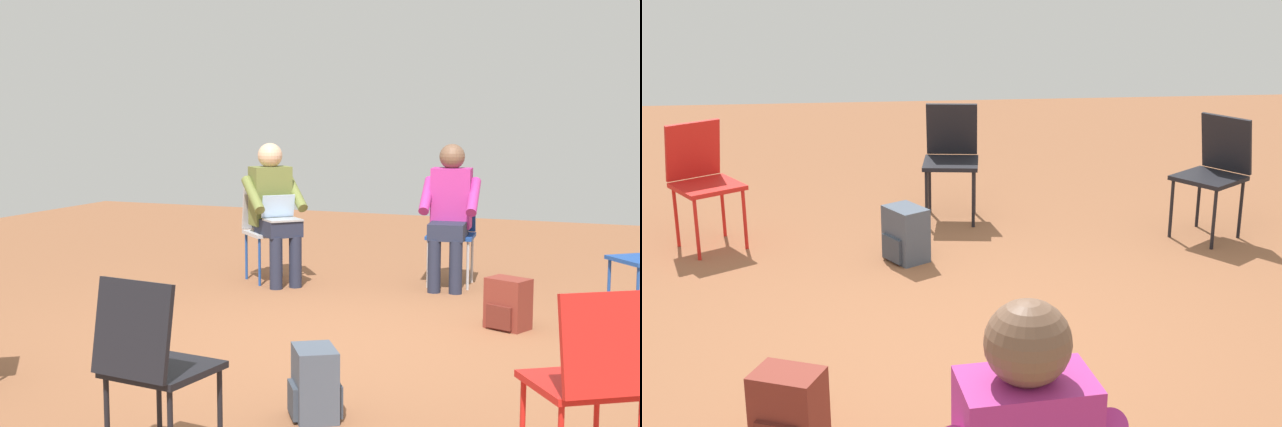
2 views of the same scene
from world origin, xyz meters
The scene contains 9 objects.
ground_plane centered at (0.00, 0.00, 0.00)m, with size 14.00×14.00×0.00m, color brown.
chair_southwest centered at (-1.78, -1.51, 0.50)m, with size 0.58×0.59×0.85m.
chair_northeast centered at (1.84, 1.62, 0.50)m, with size 0.58×0.57×0.85m.
chair_west centered at (-2.22, 0.07, 0.50)m, with size 0.48×0.44×0.85m.
chair_east centered at (2.30, -0.11, 0.50)m, with size 0.48×0.45×0.85m.
person_with_laptop centered at (-1.67, -1.39, 0.69)m, with size 0.64×0.64×1.24m.
person_in_magenta centered at (-2.06, 0.09, 0.69)m, with size 0.55×0.53×1.24m.
backpack_near_laptop_user centered at (1.42, 0.26, 0.16)m, with size 0.34×0.32×0.36m.
backpack_by_empty_chair centered at (-0.78, 0.83, 0.16)m, with size 0.31×0.34×0.36m.
Camera 1 is at (5.40, 1.91, 1.54)m, focal length 50.00 mm.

